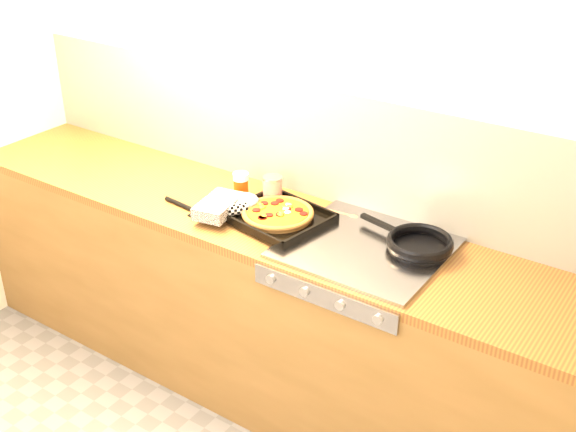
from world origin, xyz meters
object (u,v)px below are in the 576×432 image
Objects in this scene: tomato_can at (273,190)px; juice_glass at (241,185)px; frying_pan at (419,244)px; pizza_on_tray at (262,211)px.

juice_glass is (-0.14, -0.04, -0.00)m from tomato_can.
tomato_can is at bearing 14.75° from juice_glass.
frying_pan is 3.67× the size of tomato_can.
juice_glass is at bearing -165.25° from tomato_can.
pizza_on_tray is 0.66m from frying_pan.
frying_pan is 0.71m from tomato_can.
tomato_can is at bearing 111.20° from pizza_on_tray.
pizza_on_tray reaches higher than frying_pan.
tomato_can is at bearing 177.21° from frying_pan.
frying_pan is at bearing -2.79° from tomato_can.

